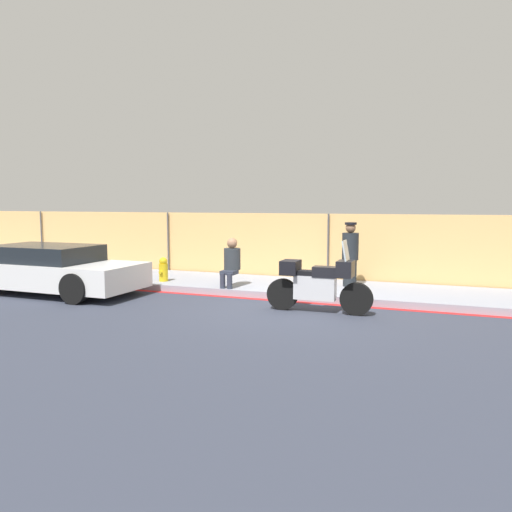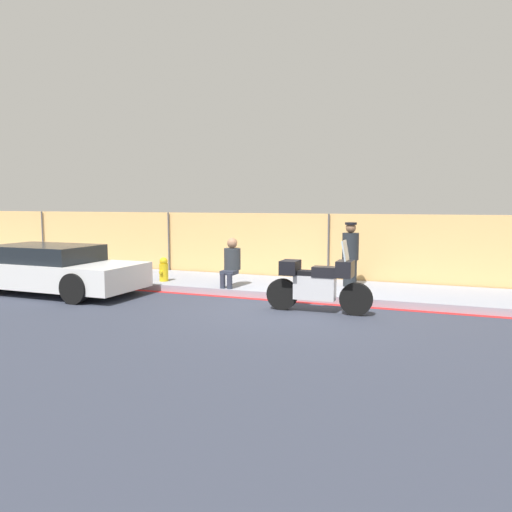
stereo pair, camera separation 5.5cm
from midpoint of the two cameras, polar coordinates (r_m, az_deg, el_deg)
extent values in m
plane|color=#333847|center=(10.94, 4.17, -6.07)|extent=(120.00, 120.00, 0.00)
cube|color=#8E93A3|center=(12.99, 7.02, -3.78)|extent=(38.34, 2.63, 0.17)
cube|color=red|center=(11.67, 5.30, -5.29)|extent=(38.34, 0.18, 0.01)
cube|color=#E5B26B|center=(14.23, 8.47, 0.78)|extent=(36.43, 0.08, 2.00)
cylinder|color=#4C4C51|center=(19.26, -23.11, 1.73)|extent=(0.05, 0.05, 2.00)
cylinder|color=#4C4C51|center=(16.08, -9.85, 1.36)|extent=(0.05, 0.05, 2.00)
cylinder|color=#4C4C51|center=(14.13, 8.38, 0.74)|extent=(0.05, 0.05, 2.00)
cylinder|color=black|center=(10.46, 11.51, -4.85)|extent=(0.68, 0.15, 0.68)
cylinder|color=black|center=(10.81, 3.16, -4.38)|extent=(0.68, 0.15, 0.68)
cube|color=silver|center=(10.59, 6.86, -3.61)|extent=(0.88, 0.29, 0.51)
cube|color=black|center=(10.49, 8.06, -1.81)|extent=(0.52, 0.32, 0.22)
cube|color=black|center=(10.57, 6.38, -1.95)|extent=(0.60, 0.29, 0.10)
cube|color=black|center=(10.40, 10.29, -1.47)|extent=(0.33, 0.48, 0.34)
cube|color=silver|center=(10.36, 10.33, 0.61)|extent=(0.11, 0.42, 0.42)
cube|color=black|center=(10.67, 4.07, -1.31)|extent=(0.37, 0.51, 0.30)
cylinder|color=#1E2328|center=(13.02, 10.81, -1.93)|extent=(0.34, 0.34, 0.69)
cylinder|color=#1E2328|center=(12.94, 10.87, 1.08)|extent=(0.42, 0.42, 0.69)
sphere|color=brown|center=(12.91, 10.91, 3.17)|extent=(0.26, 0.26, 0.26)
cylinder|color=black|center=(12.90, 10.92, 3.66)|extent=(0.30, 0.30, 0.06)
cylinder|color=#2D3342|center=(12.52, -3.71, -2.84)|extent=(0.14, 0.14, 0.39)
cylinder|color=#2D3342|center=(12.45, -2.91, -2.89)|extent=(0.14, 0.14, 0.39)
cube|color=#2D3342|center=(12.63, -2.95, -1.88)|extent=(0.36, 0.39, 0.10)
cylinder|color=#2D3338|center=(12.76, -2.60, -0.33)|extent=(0.42, 0.42, 0.55)
sphere|color=#A37556|center=(12.73, -2.61, 1.48)|extent=(0.26, 0.26, 0.26)
cube|color=silver|center=(13.72, -22.01, -1.88)|extent=(4.70, 1.91, 0.61)
cube|color=black|center=(13.83, -22.80, 0.30)|extent=(2.59, 1.67, 0.42)
cylinder|color=black|center=(13.48, -14.88, -2.41)|extent=(0.71, 0.23, 0.71)
cylinder|color=black|center=(12.12, -19.93, -3.51)|extent=(0.71, 0.23, 0.71)
cylinder|color=black|center=(15.38, -23.61, -1.68)|extent=(0.71, 0.23, 0.71)
cylinder|color=gold|center=(13.87, -10.39, -1.85)|extent=(0.24, 0.24, 0.48)
sphere|color=gold|center=(13.83, -10.41, -0.59)|extent=(0.22, 0.22, 0.22)
cylinder|color=gold|center=(13.75, -10.68, -1.82)|extent=(0.08, 0.10, 0.08)
camera|label=1|loc=(0.03, -89.87, 0.01)|focal=35.00mm
camera|label=2|loc=(0.03, 90.13, -0.01)|focal=35.00mm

